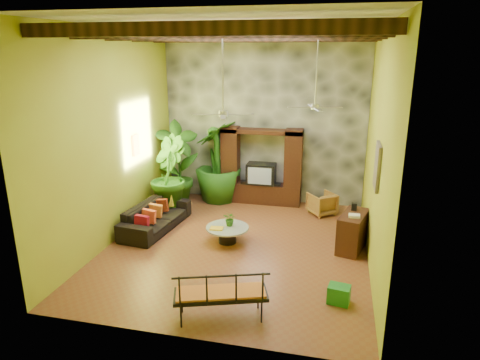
% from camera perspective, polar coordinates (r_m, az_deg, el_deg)
% --- Properties ---
extents(ground, '(7.00, 7.00, 0.00)m').
position_cam_1_polar(ground, '(10.32, -0.38, -8.76)').
color(ground, brown).
rests_on(ground, ground).
extents(ceiling, '(6.00, 7.00, 0.02)m').
position_cam_1_polar(ceiling, '(9.31, -0.44, 20.17)').
color(ceiling, silver).
rests_on(ceiling, back_wall).
extents(back_wall, '(6.00, 0.02, 5.00)m').
position_cam_1_polar(back_wall, '(12.88, 3.24, 8.09)').
color(back_wall, '#ACA327').
rests_on(back_wall, ground).
extents(left_wall, '(0.02, 7.00, 5.00)m').
position_cam_1_polar(left_wall, '(10.60, -16.47, 5.51)').
color(left_wall, '#ACA327').
rests_on(left_wall, ground).
extents(right_wall, '(0.02, 7.00, 5.00)m').
position_cam_1_polar(right_wall, '(9.29, 17.93, 3.85)').
color(right_wall, '#ACA327').
rests_on(right_wall, ground).
extents(stone_accent_wall, '(5.98, 0.10, 4.98)m').
position_cam_1_polar(stone_accent_wall, '(12.82, 3.20, 8.05)').
color(stone_accent_wall, '#3A3D42').
rests_on(stone_accent_wall, ground).
extents(ceiling_beams, '(5.95, 5.36, 0.22)m').
position_cam_1_polar(ceiling_beams, '(9.30, -0.44, 18.82)').
color(ceiling_beams, '#371F11').
rests_on(ceiling_beams, ceiling).
extents(entertainment_center, '(2.40, 0.55, 2.30)m').
position_cam_1_polar(entertainment_center, '(12.86, 2.85, 1.07)').
color(entertainment_center, black).
rests_on(entertainment_center, ground).
extents(ceiling_fan_front, '(1.28, 1.28, 1.86)m').
position_cam_1_polar(ceiling_fan_front, '(9.02, -2.27, 10.10)').
color(ceiling_fan_front, '#ADADB2').
rests_on(ceiling_fan_front, ceiling).
extents(ceiling_fan_back, '(1.28, 1.28, 1.86)m').
position_cam_1_polar(ceiling_fan_back, '(10.32, 10.01, 10.72)').
color(ceiling_fan_back, '#ADADB2').
rests_on(ceiling_fan_back, ceiling).
extents(wall_art_mask, '(0.06, 0.32, 0.55)m').
position_cam_1_polar(wall_art_mask, '(11.52, -13.73, 4.56)').
color(wall_art_mask, gold).
rests_on(wall_art_mask, left_wall).
extents(wall_art_painting, '(0.06, 0.70, 0.90)m').
position_cam_1_polar(wall_art_painting, '(8.76, 17.84, 1.73)').
color(wall_art_painting, navy).
rests_on(wall_art_painting, right_wall).
extents(sofa, '(1.17, 2.42, 0.68)m').
position_cam_1_polar(sofa, '(11.34, -11.16, -4.77)').
color(sofa, black).
rests_on(sofa, ground).
extents(wicker_armchair, '(0.94, 0.95, 0.62)m').
position_cam_1_polar(wicker_armchair, '(12.35, 10.87, -3.09)').
color(wicker_armchair, brown).
rests_on(wicker_armchair, ground).
extents(tall_plant_a, '(1.59, 1.47, 2.50)m').
position_cam_1_polar(tall_plant_a, '(12.93, -8.28, 2.31)').
color(tall_plant_a, '#245717').
rests_on(tall_plant_a, ground).
extents(tall_plant_b, '(1.45, 1.54, 2.22)m').
position_cam_1_polar(tall_plant_b, '(12.18, -9.66, 0.65)').
color(tall_plant_b, '#2A691B').
rests_on(tall_plant_b, ground).
extents(tall_plant_c, '(1.78, 1.78, 2.48)m').
position_cam_1_polar(tall_plant_c, '(12.99, -2.92, 2.49)').
color(tall_plant_c, '#27631A').
rests_on(tall_plant_c, ground).
extents(coffee_table, '(1.03, 1.03, 0.40)m').
position_cam_1_polar(coffee_table, '(10.40, -1.69, -7.00)').
color(coffee_table, black).
rests_on(coffee_table, ground).
extents(centerpiece_plant, '(0.38, 0.35, 0.35)m').
position_cam_1_polar(centerpiece_plant, '(10.35, -1.32, -5.19)').
color(centerpiece_plant, '#2A6019').
rests_on(centerpiece_plant, coffee_table).
extents(yellow_tray, '(0.33, 0.25, 0.03)m').
position_cam_1_polar(yellow_tray, '(10.23, -3.15, -6.46)').
color(yellow_tray, yellow).
rests_on(yellow_tray, coffee_table).
extents(iron_bench, '(1.69, 1.07, 0.57)m').
position_cam_1_polar(iron_bench, '(7.50, -2.75, -14.79)').
color(iron_bench, black).
rests_on(iron_bench, ground).
extents(side_console, '(0.76, 1.19, 0.88)m').
position_cam_1_polar(side_console, '(10.33, 14.78, -6.66)').
color(side_console, '#321810').
rests_on(side_console, ground).
extents(green_bin, '(0.44, 0.36, 0.34)m').
position_cam_1_polar(green_bin, '(8.33, 13.04, -14.64)').
color(green_bin, '#1E701E').
rests_on(green_bin, ground).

